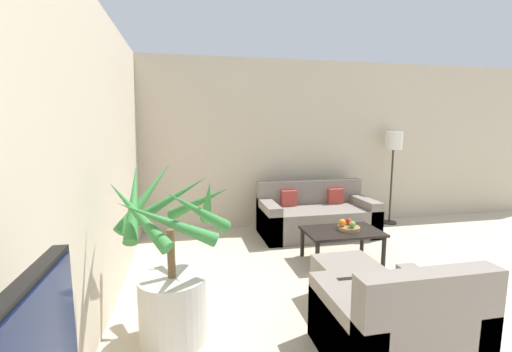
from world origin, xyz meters
name	(u,v)px	position (x,y,z in m)	size (l,w,h in m)	color
wall_back	(348,144)	(0.00, 6.24, 1.35)	(8.44, 0.06, 2.70)	beige
wall_left	(68,176)	(-3.45, 3.11, 1.35)	(0.06, 7.81, 2.70)	beige
potted_palm	(172,280)	(-2.86, 3.36, 0.49)	(0.95, 0.96, 1.40)	beige
sofa_loveseat	(316,217)	(-0.79, 5.61, 0.27)	(1.72, 0.84, 0.80)	gray
floor_lamp	(393,148)	(0.66, 5.92, 1.29)	(0.27, 0.27, 1.56)	#2D2823
coffee_table	(342,234)	(-0.89, 4.55, 0.34)	(0.92, 0.59, 0.39)	black
fruit_bowl	(349,228)	(-0.80, 4.55, 0.41)	(0.27, 0.27, 0.04)	#997A4C
apple_red	(349,221)	(-0.76, 4.63, 0.47)	(0.08, 0.08, 0.08)	red
apple_green	(352,224)	(-0.79, 4.49, 0.48)	(0.08, 0.08, 0.08)	olive
orange_fruit	(342,223)	(-0.88, 4.58, 0.48)	(0.09, 0.09, 0.09)	orange
armchair	(395,328)	(-1.36, 2.76, 0.27)	(0.92, 0.84, 0.81)	gray
ottoman	(348,283)	(-1.29, 3.58, 0.20)	(0.54, 0.55, 0.40)	gray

